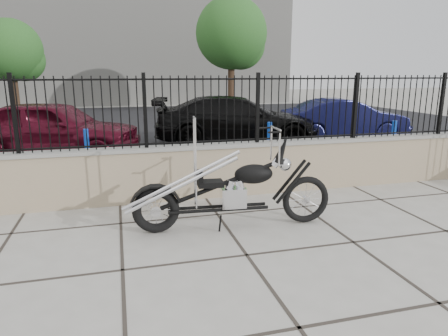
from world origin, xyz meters
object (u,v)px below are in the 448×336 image
Objects in this scene: car_red at (54,129)px; car_blue at (344,119)px; car_black at (237,120)px; chopper_motorcycle at (229,173)px.

car_red is 9.05m from car_blue.
car_black is 1.25× the size of car_blue.
car_red is 1.09× the size of car_blue.
car_black is 3.76m from car_blue.
chopper_motorcycle is 7.08m from car_black.
chopper_motorcycle is at bearing 146.92° from car_blue.
car_blue is (5.89, 6.66, -0.15)m from chopper_motorcycle.
car_black is at bearing 96.98° from car_blue.
car_black is at bearing -64.16° from car_red.
car_red is 0.87× the size of car_black.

